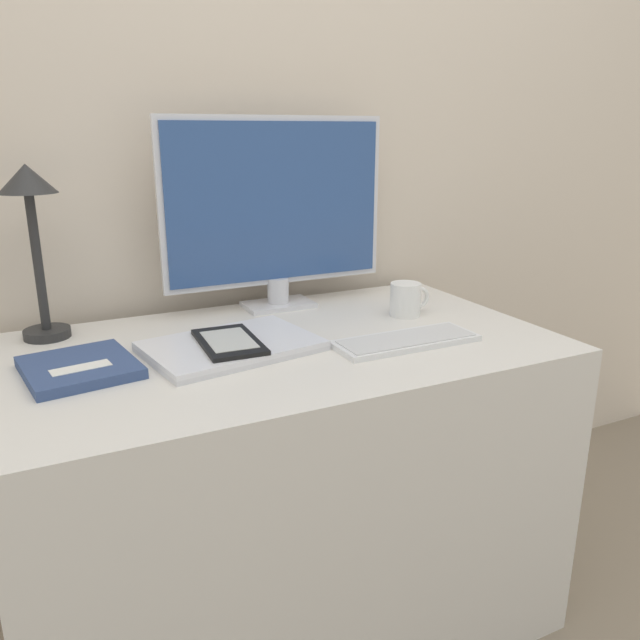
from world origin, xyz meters
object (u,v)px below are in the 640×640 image
object	(u,v)px
coffee_mug	(406,299)
keyboard	(406,340)
monitor	(276,209)
notebook	(80,368)
ereader	(229,342)
laptop	(231,346)
desk_lamp	(31,215)

from	to	relation	value
coffee_mug	keyboard	bearing A→B (deg)	-123.54
keyboard	monitor	bearing A→B (deg)	108.95
keyboard	coffee_mug	distance (m)	0.22
notebook	monitor	bearing A→B (deg)	27.21
monitor	ereader	world-z (taller)	monitor
monitor	laptop	distance (m)	0.42
laptop	ereader	xyz separation A→B (m)	(-0.01, -0.01, 0.02)
desk_lamp	coffee_mug	size ratio (longest dim) A/B	3.49
laptop	coffee_mug	xyz separation A→B (m)	(0.47, 0.06, 0.03)
keyboard	coffee_mug	size ratio (longest dim) A/B	2.97
laptop	coffee_mug	world-z (taller)	coffee_mug
monitor	desk_lamp	xyz separation A→B (m)	(-0.56, -0.01, 0.02)
monitor	ereader	size ratio (longest dim) A/B	2.88
ereader	coffee_mug	world-z (taller)	coffee_mug
ereader	keyboard	bearing A→B (deg)	-16.66
desk_lamp	monitor	bearing A→B (deg)	1.11
ereader	desk_lamp	bearing A→B (deg)	140.20
keyboard	laptop	xyz separation A→B (m)	(-0.35, 0.12, 0.00)
keyboard	laptop	size ratio (longest dim) A/B	0.85
desk_lamp	keyboard	bearing A→B (deg)	-29.01
laptop	notebook	bearing A→B (deg)	178.30
ereader	laptop	bearing A→B (deg)	55.52
notebook	coffee_mug	size ratio (longest dim) A/B	2.18
keyboard	coffee_mug	world-z (taller)	coffee_mug
laptop	desk_lamp	distance (m)	0.50
laptop	desk_lamp	size ratio (longest dim) A/B	1.00
monitor	coffee_mug	xyz separation A→B (m)	(0.26, -0.21, -0.21)
monitor	keyboard	distance (m)	0.48
ereader	desk_lamp	distance (m)	0.50
ereader	notebook	world-z (taller)	ereader
coffee_mug	monitor	bearing A→B (deg)	140.07
monitor	notebook	bearing A→B (deg)	-152.79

